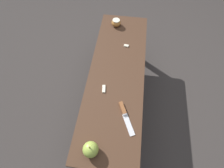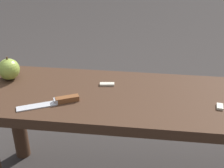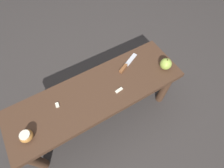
# 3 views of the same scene
# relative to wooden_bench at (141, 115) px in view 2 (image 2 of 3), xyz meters

# --- Properties ---
(wooden_bench) EXTENTS (1.27, 0.40, 0.46)m
(wooden_bench) POSITION_rel_wooden_bench_xyz_m (0.00, 0.00, 0.00)
(wooden_bench) COLOR #472D1E
(wooden_bench) RESTS_ON ground_plane
(knife) EXTENTS (0.21, 0.12, 0.02)m
(knife) POSITION_rel_wooden_bench_xyz_m (-0.30, -0.08, 0.09)
(knife) COLOR silver
(knife) RESTS_ON wooden_bench
(apple_whole) EXTENTS (0.09, 0.09, 0.10)m
(apple_whole) POSITION_rel_wooden_bench_xyz_m (-0.54, 0.07, 0.13)
(apple_whole) COLOR #9EB747
(apple_whole) RESTS_ON wooden_bench
(apple_slice_near_knife) EXTENTS (0.06, 0.03, 0.01)m
(apple_slice_near_knife) POSITION_rel_wooden_bench_xyz_m (-0.14, 0.07, 0.09)
(apple_slice_near_knife) COLOR silver
(apple_slice_near_knife) RESTS_ON wooden_bench
(apple_slice_center) EXTENTS (0.03, 0.04, 0.01)m
(apple_slice_center) POSITION_rel_wooden_bench_xyz_m (0.27, -0.04, 0.09)
(apple_slice_center) COLOR silver
(apple_slice_center) RESTS_ON wooden_bench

